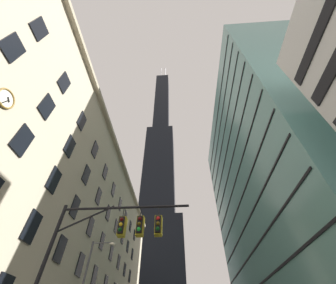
{
  "coord_description": "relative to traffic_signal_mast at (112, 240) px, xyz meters",
  "views": [
    {
      "loc": [
        0.28,
        -6.69,
        1.75
      ],
      "look_at": [
        -1.99,
        29.18,
        37.97
      ],
      "focal_mm": 21.9,
      "sensor_mm": 36.0,
      "label": 1
    }
  ],
  "objects": [
    {
      "name": "traffic_signal_mast",
      "position": [
        0.0,
        0.0,
        0.0
      ],
      "size": [
        7.51,
        0.63,
        7.61
      ],
      "color": "black",
      "rests_on": "sidewalk_left"
    },
    {
      "name": "station_building",
      "position": [
        -14.98,
        19.8,
        8.38
      ],
      "size": [
        15.36,
        60.21,
        28.27
      ],
      "color": "#BCAF93",
      "rests_on": "ground"
    },
    {
      "name": "glass_office_midrise",
      "position": [
        22.39,
        23.98,
        18.75
      ],
      "size": [
        16.15,
        43.41,
        48.97
      ],
      "color": "slate",
      "rests_on": "ground"
    },
    {
      "name": "dark_skyscraper",
      "position": [
        -7.58,
        86.22,
        56.32
      ],
      "size": [
        24.57,
        24.57,
        210.99
      ],
      "color": "black",
      "rests_on": "ground"
    }
  ]
}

